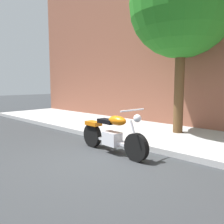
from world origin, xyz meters
The scene contains 4 objects.
ground_plane centered at (0.00, 0.00, 0.00)m, with size 60.00×60.00×0.00m, color #303335.
sidewalk centered at (0.00, 2.78, 0.07)m, with size 18.25×3.11×0.14m, color #AFAFAF.
motorcycle centered at (-0.30, 0.53, 0.45)m, with size 2.16×0.70×1.11m.
street_tree centered at (0.01, 3.18, 3.94)m, with size 3.11×3.11×5.52m.
Camera 1 is at (3.38, -3.35, 1.65)m, focal length 36.91 mm.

